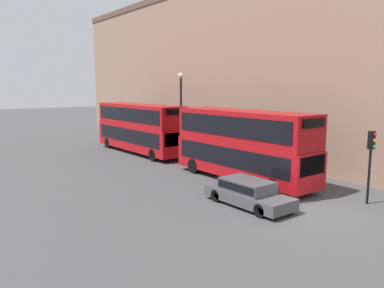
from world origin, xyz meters
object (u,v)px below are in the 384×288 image
bus_second_in_queue (139,126)px  pedestrian (172,141)px  car_dark_sedan (248,192)px  bus_leading (243,142)px  traffic_light (371,152)px

bus_second_in_queue → pedestrian: bus_second_in_queue is taller
car_dark_sedan → pedestrian: 17.14m
bus_second_in_queue → car_dark_sedan: bearing=-101.6°
bus_leading → car_dark_sedan: 5.36m
bus_second_in_queue → pedestrian: bearing=-13.6°
bus_leading → bus_second_in_queue: 12.86m
bus_leading → car_dark_sedan: size_ratio=2.17×
bus_leading → bus_second_in_queue: bus_leading is taller
bus_leading → pedestrian: size_ratio=5.57×
car_dark_sedan → traffic_light: bearing=-35.1°
bus_second_in_queue → bus_leading: bearing=-90.0°
bus_leading → car_dark_sedan: bus_leading is taller
car_dark_sedan → pedestrian: size_ratio=2.56×
bus_second_in_queue → car_dark_sedan: bus_second_in_queue is taller
traffic_light → pedestrian: size_ratio=2.02×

